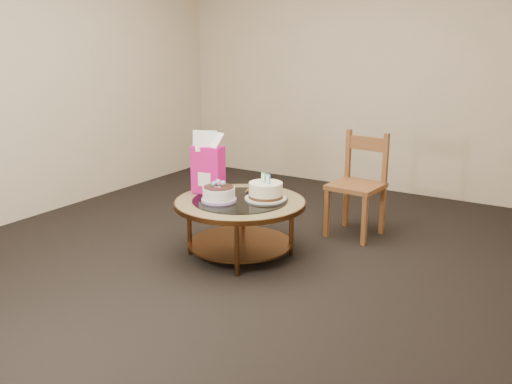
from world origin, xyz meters
The scene contains 8 objects.
ground centered at (0.00, 0.00, 0.00)m, with size 5.00×5.00×0.00m, color black.
room_walls centered at (0.00, 0.00, 1.54)m, with size 4.52×5.02×2.61m.
coffee_table centered at (0.00, 0.00, 0.38)m, with size 1.02×1.02×0.46m.
decorated_cake centered at (-0.12, -0.12, 0.51)m, with size 0.27×0.27×0.16m.
cream_cake centered at (0.16, 0.12, 0.52)m, with size 0.32×0.32×0.21m.
gift_bag centered at (-0.33, 0.04, 0.70)m, with size 0.26×0.20×0.49m.
pillar_candle centered at (-0.03, 0.24, 0.49)m, with size 0.11×0.11×0.08m.
dining_chair centered at (0.59, 0.95, 0.45)m, with size 0.44×0.44×0.89m.
Camera 1 is at (2.33, -3.52, 1.69)m, focal length 40.00 mm.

